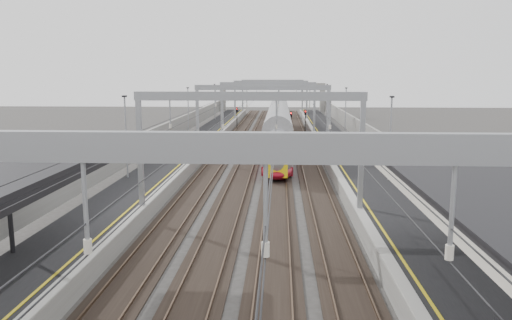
# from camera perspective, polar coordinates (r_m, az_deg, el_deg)

# --- Properties ---
(platform_left) EXTENTS (4.00, 120.00, 1.00)m
(platform_left) POSITION_cam_1_polar(r_m,az_deg,el_deg) (52.43, -7.92, 0.79)
(platform_left) COLOR black
(platform_left) RESTS_ON ground
(platform_right) EXTENTS (4.00, 120.00, 1.00)m
(platform_right) POSITION_cam_1_polar(r_m,az_deg,el_deg) (51.90, 9.72, 0.65)
(platform_right) COLOR black
(platform_right) RESTS_ON ground
(tracks) EXTENTS (11.40, 140.00, 0.20)m
(tracks) POSITION_cam_1_polar(r_m,az_deg,el_deg) (51.62, 0.85, 0.24)
(tracks) COLOR black
(tracks) RESTS_ON ground
(overhead_line) EXTENTS (13.00, 140.00, 6.60)m
(overhead_line) POSITION_cam_1_polar(r_m,az_deg,el_deg) (57.58, 1.09, 7.31)
(overhead_line) COLOR gray
(overhead_line) RESTS_ON platform_left
(overbridge) EXTENTS (22.00, 2.20, 6.90)m
(overbridge) POSITION_cam_1_polar(r_m,az_deg,el_deg) (105.95, 1.89, 7.93)
(overbridge) COLOR gray
(overbridge) RESTS_ON ground
(wall_left) EXTENTS (0.30, 120.00, 3.20)m
(wall_left) POSITION_cam_1_polar(r_m,az_deg,el_deg) (52.96, -11.35, 1.98)
(wall_left) COLOR gray
(wall_left) RESTS_ON ground
(wall_right) EXTENTS (0.30, 120.00, 3.20)m
(wall_right) POSITION_cam_1_polar(r_m,az_deg,el_deg) (52.22, 13.24, 1.81)
(wall_right) COLOR gray
(wall_right) RESTS_ON ground
(train) EXTENTS (2.63, 48.00, 4.17)m
(train) POSITION_cam_1_polar(r_m,az_deg,el_deg) (61.08, 2.58, 3.59)
(train) COLOR maroon
(train) RESTS_ON ground
(signal_green) EXTENTS (0.32, 0.32, 3.48)m
(signal_green) POSITION_cam_1_polar(r_m,az_deg,el_deg) (79.76, -2.19, 5.28)
(signal_green) COLOR black
(signal_green) RESTS_ON ground
(signal_red_near) EXTENTS (0.32, 0.32, 3.48)m
(signal_red_near) POSITION_cam_1_polar(r_m,az_deg,el_deg) (70.55, 4.01, 4.69)
(signal_red_near) COLOR black
(signal_red_near) RESTS_ON ground
(signal_red_far) EXTENTS (0.32, 0.32, 3.48)m
(signal_red_far) POSITION_cam_1_polar(r_m,az_deg,el_deg) (74.22, 5.66, 4.91)
(signal_red_far) COLOR black
(signal_red_far) RESTS_ON ground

